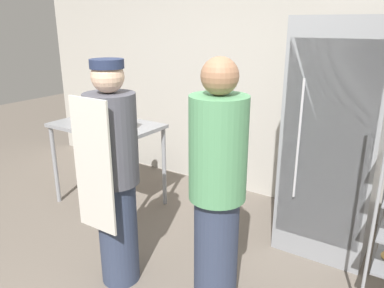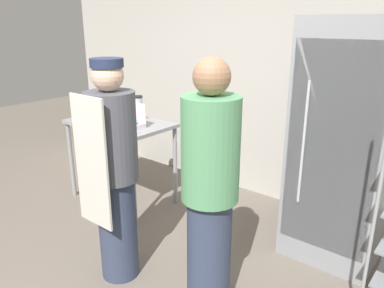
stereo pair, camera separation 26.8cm
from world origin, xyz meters
name	(u,v)px [view 1 (the left image)]	position (x,y,z in m)	size (l,w,h in m)	color
back_wall	(267,56)	(0.00, 2.31, 1.53)	(6.40, 0.12, 3.06)	#B7B2A8
refrigerator	(335,140)	(0.90, 1.64, 0.95)	(0.71, 0.67, 1.90)	gray
prep_counter	(107,134)	(-1.22, 1.18, 0.77)	(1.08, 0.67, 0.88)	gray
donut_box	(119,125)	(-0.95, 1.10, 0.92)	(0.25, 0.19, 0.23)	silver
blender_pitcher	(125,111)	(-1.13, 1.37, 0.99)	(0.13, 0.13, 0.25)	black
binder_stack	(101,114)	(-1.43, 1.32, 0.93)	(0.32, 0.25, 0.10)	#232328
person_baker	(114,174)	(-0.26, 0.31, 0.85)	(0.35, 0.36, 1.64)	#333D56
person_customer	(217,191)	(0.48, 0.46, 0.86)	(0.36, 0.36, 1.68)	#333D56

